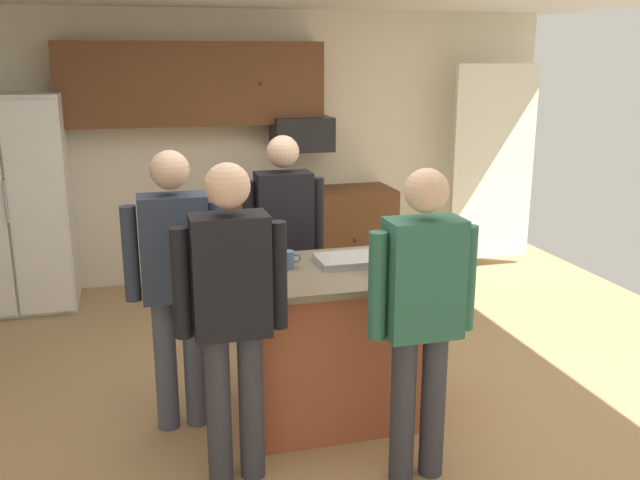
{
  "coord_description": "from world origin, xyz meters",
  "views": [
    {
      "loc": [
        -1.0,
        -4.03,
        2.18
      ],
      "look_at": [
        0.12,
        0.08,
        1.05
      ],
      "focal_mm": 39.27,
      "sensor_mm": 36.0,
      "label": 1
    }
  ],
  "objects_px": {
    "refrigerator": "(14,204)",
    "mug_blue_stoneware": "(288,260)",
    "person_guest_left": "(284,237)",
    "mug_ceramic_white": "(267,258)",
    "microwave_over_range": "(302,134)",
    "person_elder_center": "(231,305)",
    "person_guest_by_door": "(422,307)",
    "person_guest_right": "(175,273)",
    "serving_tray": "(353,260)",
    "glass_stout_tall": "(375,261)",
    "kitchen_island": "(333,342)"
  },
  "relations": [
    {
      "from": "serving_tray",
      "to": "refrigerator",
      "type": "bearing_deg",
      "value": 131.91
    },
    {
      "from": "microwave_over_range",
      "to": "kitchen_island",
      "type": "height_order",
      "value": "microwave_over_range"
    },
    {
      "from": "microwave_over_range",
      "to": "serving_tray",
      "type": "relative_size",
      "value": 1.27
    },
    {
      "from": "person_guest_left",
      "to": "person_guest_right",
      "type": "xyz_separation_m",
      "value": [
        -0.79,
        -0.67,
        0.01
      ]
    },
    {
      "from": "microwave_over_range",
      "to": "mug_blue_stoneware",
      "type": "bearing_deg",
      "value": -105.61
    },
    {
      "from": "kitchen_island",
      "to": "serving_tray",
      "type": "distance_m",
      "value": 0.52
    },
    {
      "from": "person_elder_center",
      "to": "serving_tray",
      "type": "bearing_deg",
      "value": -1.48
    },
    {
      "from": "refrigerator",
      "to": "microwave_over_range",
      "type": "relative_size",
      "value": 3.34
    },
    {
      "from": "person_guest_left",
      "to": "person_guest_by_door",
      "type": "bearing_deg",
      "value": 4.16
    },
    {
      "from": "person_guest_right",
      "to": "mug_ceramic_white",
      "type": "xyz_separation_m",
      "value": [
        0.54,
        0.03,
        0.04
      ]
    },
    {
      "from": "mug_blue_stoneware",
      "to": "person_guest_left",
      "type": "bearing_deg",
      "value": 79.49
    },
    {
      "from": "mug_blue_stoneware",
      "to": "person_elder_center",
      "type": "bearing_deg",
      "value": -125.14
    },
    {
      "from": "person_guest_by_door",
      "to": "glass_stout_tall",
      "type": "relative_size",
      "value": 10.71
    },
    {
      "from": "person_guest_right",
      "to": "serving_tray",
      "type": "distance_m",
      "value": 1.06
    },
    {
      "from": "person_guest_by_door",
      "to": "mug_blue_stoneware",
      "type": "bearing_deg",
      "value": 13.26
    },
    {
      "from": "mug_blue_stoneware",
      "to": "person_guest_right",
      "type": "bearing_deg",
      "value": 177.23
    },
    {
      "from": "microwave_over_range",
      "to": "mug_blue_stoneware",
      "type": "relative_size",
      "value": 4.64
    },
    {
      "from": "microwave_over_range",
      "to": "person_guest_left",
      "type": "distance_m",
      "value": 2.1
    },
    {
      "from": "microwave_over_range",
      "to": "person_guest_right",
      "type": "height_order",
      "value": "person_guest_right"
    },
    {
      "from": "person_guest_left",
      "to": "person_guest_right",
      "type": "relative_size",
      "value": 0.99
    },
    {
      "from": "microwave_over_range",
      "to": "person_guest_by_door",
      "type": "bearing_deg",
      "value": -93.96
    },
    {
      "from": "refrigerator",
      "to": "person_elder_center",
      "type": "bearing_deg",
      "value": -65.4
    },
    {
      "from": "kitchen_island",
      "to": "glass_stout_tall",
      "type": "relative_size",
      "value": 7.41
    },
    {
      "from": "serving_tray",
      "to": "person_guest_by_door",
      "type": "bearing_deg",
      "value": -83.71
    },
    {
      "from": "refrigerator",
      "to": "mug_blue_stoneware",
      "type": "distance_m",
      "value": 3.14
    },
    {
      "from": "person_elder_center",
      "to": "person_guest_left",
      "type": "bearing_deg",
      "value": 29.24
    },
    {
      "from": "serving_tray",
      "to": "mug_ceramic_white",
      "type": "bearing_deg",
      "value": 173.68
    },
    {
      "from": "refrigerator",
      "to": "microwave_over_range",
      "type": "height_order",
      "value": "refrigerator"
    },
    {
      "from": "person_guest_by_door",
      "to": "mug_blue_stoneware",
      "type": "height_order",
      "value": "person_guest_by_door"
    },
    {
      "from": "microwave_over_range",
      "to": "person_guest_by_door",
      "type": "distance_m",
      "value": 3.53
    },
    {
      "from": "person_guest_left",
      "to": "mug_ceramic_white",
      "type": "height_order",
      "value": "person_guest_left"
    },
    {
      "from": "kitchen_island",
      "to": "glass_stout_tall",
      "type": "bearing_deg",
      "value": -39.0
    },
    {
      "from": "microwave_over_range",
      "to": "person_elder_center",
      "type": "distance_m",
      "value": 3.49
    },
    {
      "from": "microwave_over_range",
      "to": "serving_tray",
      "type": "distance_m",
      "value": 2.71
    },
    {
      "from": "glass_stout_tall",
      "to": "person_guest_left",
      "type": "bearing_deg",
      "value": 109.25
    },
    {
      "from": "kitchen_island",
      "to": "refrigerator",
      "type": "bearing_deg",
      "value": 129.11
    },
    {
      "from": "kitchen_island",
      "to": "person_guest_right",
      "type": "xyz_separation_m",
      "value": [
        -0.91,
        0.11,
        0.48
      ]
    },
    {
      "from": "glass_stout_tall",
      "to": "serving_tray",
      "type": "height_order",
      "value": "glass_stout_tall"
    },
    {
      "from": "person_guest_by_door",
      "to": "glass_stout_tall",
      "type": "xyz_separation_m",
      "value": [
        -0.04,
        0.6,
        0.07
      ]
    },
    {
      "from": "microwave_over_range",
      "to": "glass_stout_tall",
      "type": "xyz_separation_m",
      "value": [
        -0.28,
        -2.89,
        -0.42
      ]
    },
    {
      "from": "person_guest_left",
      "to": "mug_blue_stoneware",
      "type": "relative_size",
      "value": 13.76
    },
    {
      "from": "microwave_over_range",
      "to": "person_guest_left",
      "type": "height_order",
      "value": "person_guest_left"
    },
    {
      "from": "refrigerator",
      "to": "kitchen_island",
      "type": "xyz_separation_m",
      "value": [
        2.12,
        -2.61,
        -0.45
      ]
    },
    {
      "from": "serving_tray",
      "to": "person_guest_left",
      "type": "bearing_deg",
      "value": 111.55
    },
    {
      "from": "person_guest_by_door",
      "to": "person_elder_center",
      "type": "distance_m",
      "value": 0.95
    },
    {
      "from": "refrigerator",
      "to": "mug_blue_stoneware",
      "type": "xyz_separation_m",
      "value": [
        1.86,
        -2.53,
        0.07
      ]
    },
    {
      "from": "person_elder_center",
      "to": "mug_ceramic_white",
      "type": "xyz_separation_m",
      "value": [
        0.31,
        0.67,
        0.03
      ]
    },
    {
      "from": "kitchen_island",
      "to": "person_elder_center",
      "type": "bearing_deg",
      "value": -142.28
    },
    {
      "from": "person_guest_by_door",
      "to": "glass_stout_tall",
      "type": "distance_m",
      "value": 0.6
    },
    {
      "from": "person_guest_left",
      "to": "mug_blue_stoneware",
      "type": "xyz_separation_m",
      "value": [
        -0.13,
        -0.7,
        0.05
      ]
    }
  ]
}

